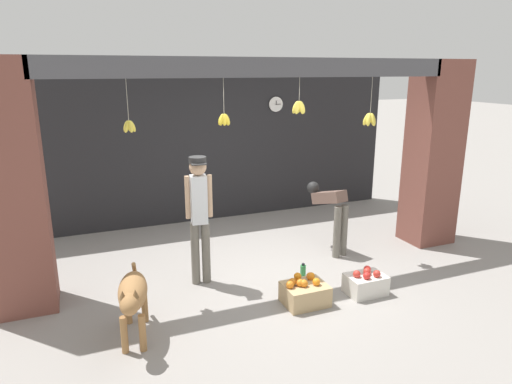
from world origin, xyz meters
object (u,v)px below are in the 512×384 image
at_px(worker_stooping, 331,209).
at_px(water_bottle, 303,274).
at_px(fruit_crate_oranges, 305,293).
at_px(shopkeeper, 199,210).
at_px(fruit_crate_apples, 366,283).
at_px(wall_clock, 276,104).
at_px(dog, 133,295).

distance_m(worker_stooping, water_bottle, 1.31).
bearing_deg(fruit_crate_oranges, shopkeeper, 134.91).
relative_size(fruit_crate_oranges, fruit_crate_apples, 1.07).
xyz_separation_m(worker_stooping, fruit_crate_apples, (-0.29, -1.35, -0.54)).
bearing_deg(worker_stooping, water_bottle, -150.72).
bearing_deg(shopkeeper, wall_clock, -124.14).
xyz_separation_m(fruit_crate_apples, water_bottle, (-0.59, 0.55, -0.01)).
distance_m(dog, fruit_crate_oranges, 2.02).
bearing_deg(wall_clock, worker_stooping, -91.42).
relative_size(fruit_crate_oranges, water_bottle, 1.87).
bearing_deg(wall_clock, dog, -132.02).
height_order(dog, worker_stooping, worker_stooping).
xyz_separation_m(worker_stooping, wall_clock, (0.05, 2.20, 1.41)).
distance_m(worker_stooping, fruit_crate_oranges, 1.79).
distance_m(fruit_crate_apples, wall_clock, 4.07).
relative_size(shopkeeper, wall_clock, 5.79).
relative_size(dog, fruit_crate_apples, 2.21).
xyz_separation_m(dog, water_bottle, (2.22, 0.50, -0.38)).
distance_m(shopkeeper, worker_stooping, 2.16).
xyz_separation_m(fruit_crate_oranges, wall_clock, (1.17, 3.49, 1.95)).
relative_size(worker_stooping, fruit_crate_oranges, 2.00).
height_order(fruit_crate_oranges, wall_clock, wall_clock).
xyz_separation_m(worker_stooping, water_bottle, (-0.88, -0.80, -0.55)).
height_order(dog, water_bottle, dog).
relative_size(shopkeeper, fruit_crate_oranges, 3.29).
xyz_separation_m(dog, fruit_crate_apples, (2.81, -0.05, -0.37)).
height_order(worker_stooping, fruit_crate_apples, worker_stooping).
bearing_deg(worker_stooping, fruit_crate_apples, -115.02).
distance_m(fruit_crate_oranges, water_bottle, 0.55).
height_order(water_bottle, wall_clock, wall_clock).
xyz_separation_m(shopkeeper, water_bottle, (1.24, -0.51, -0.87)).
bearing_deg(shopkeeper, fruit_crate_apples, 156.81).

